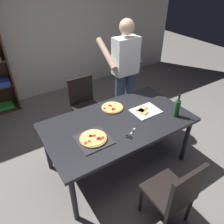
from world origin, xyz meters
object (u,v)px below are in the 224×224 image
dining_table (118,125)px  kitchen_scissors (130,135)px  pepperoni_pizza_on_tray (93,139)px  wine_bottle (177,108)px  chair_far_side (84,102)px  person_serving_pizza (125,70)px  chair_near_camera (175,193)px  second_pizza_plain (112,108)px

dining_table → kitchen_scissors: (-0.03, -0.29, 0.07)m
pepperoni_pizza_on_tray → wine_bottle: size_ratio=1.15×
chair_far_side → person_serving_pizza: size_ratio=0.51×
chair_near_camera → wine_bottle: (0.68, 0.70, 0.36)m
chair_near_camera → dining_table: bearing=90.0°
chair_near_camera → chair_far_side: same height
pepperoni_pizza_on_tray → second_pizza_plain: size_ratio=1.24×
chair_near_camera → wine_bottle: bearing=45.9°
dining_table → chair_far_side: bearing=90.0°
pepperoni_pizza_on_tray → second_pizza_plain: 0.66m
chair_near_camera → chair_far_side: size_ratio=1.00×
dining_table → pepperoni_pizza_on_tray: pepperoni_pizza_on_tray is taller
chair_near_camera → second_pizza_plain: size_ratio=3.08×
pepperoni_pizza_on_tray → chair_far_side: bearing=69.4°
pepperoni_pizza_on_tray → kitchen_scissors: 0.42m
second_pizza_plain → pepperoni_pizza_on_tray: bearing=-140.8°
chair_far_side → second_pizza_plain: 0.76m
wine_bottle → kitchen_scissors: bearing=179.6°
wine_bottle → chair_near_camera: bearing=-134.1°
chair_far_side → kitchen_scissors: 1.31m
second_pizza_plain → chair_near_camera: bearing=-94.0°
person_serving_pizza → second_pizza_plain: 0.77m
dining_table → person_serving_pizza: size_ratio=1.04×
chair_near_camera → wine_bottle: wine_bottle is taller
kitchen_scissors → person_serving_pizza: bearing=58.2°
chair_near_camera → pepperoni_pizza_on_tray: chair_near_camera is taller
dining_table → second_pizza_plain: (0.09, 0.28, 0.08)m
dining_table → person_serving_pizza: 1.05m
person_serving_pizza → second_pizza_plain: bearing=-137.7°
chair_near_camera → chair_far_side: (0.00, 1.99, 0.00)m
chair_far_side → pepperoni_pizza_on_tray: chair_far_side is taller
chair_near_camera → pepperoni_pizza_on_tray: 0.99m
chair_near_camera → second_pizza_plain: 1.31m
kitchen_scissors → second_pizza_plain: (0.12, 0.58, 0.01)m
chair_near_camera → kitchen_scissors: (-0.03, 0.70, 0.24)m
dining_table → wine_bottle: wine_bottle is taller
chair_near_camera → person_serving_pizza: 1.94m
dining_table → pepperoni_pizza_on_tray: 0.45m
pepperoni_pizza_on_tray → kitchen_scissors: bearing=-21.6°
dining_table → person_serving_pizza: (0.63, 0.77, 0.31)m
chair_near_camera → person_serving_pizza: size_ratio=0.51×
person_serving_pizza → second_pizza_plain: person_serving_pizza is taller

